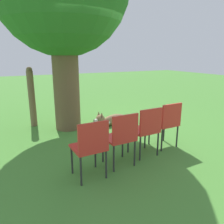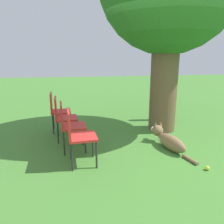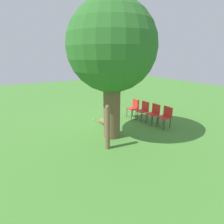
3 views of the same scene
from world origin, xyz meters
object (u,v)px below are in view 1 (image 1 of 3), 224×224
object	(u,v)px
fence_post	(32,97)
red_chair_1	(146,128)
red_chair_2	(121,136)
red_chair_3	(90,145)
dog	(111,120)
red_chair_0	(167,122)
tennis_ball	(136,117)

from	to	relation	value
fence_post	red_chair_1	world-z (taller)	fence_post
red_chair_1	fence_post	bearing A→B (deg)	27.05
fence_post	red_chair_2	world-z (taller)	fence_post
fence_post	red_chair_3	xyz separation A→B (m)	(-2.89, -0.40, -0.22)
dog	red_chair_2	bearing A→B (deg)	55.78
red_chair_3	red_chair_0	bearing A→B (deg)	-79.74
red_chair_0	tennis_ball	xyz separation A→B (m)	(1.87, -0.55, -0.48)
dog	fence_post	size ratio (longest dim) A/B	0.87
fence_post	red_chair_3	size ratio (longest dim) A/B	1.66
red_chair_1	tennis_ball	bearing A→B (deg)	-31.66
dog	red_chair_0	bearing A→B (deg)	89.56
red_chair_2	red_chair_3	xyz separation A→B (m)	(-0.13, 0.56, 0.00)
red_chair_3	tennis_ball	xyz separation A→B (m)	(2.26, -2.22, -0.48)
fence_post	red_chair_1	size ratio (longest dim) A/B	1.66
dog	red_chair_1	world-z (taller)	red_chair_1
dog	tennis_ball	size ratio (longest dim) A/B	18.39
red_chair_2	tennis_ball	size ratio (longest dim) A/B	12.79
fence_post	dog	bearing A→B (deg)	-116.44
red_chair_2	tennis_ball	world-z (taller)	red_chair_2
red_chair_0	red_chair_1	xyz separation A→B (m)	(-0.13, 0.56, 0.00)
red_chair_2	tennis_ball	xyz separation A→B (m)	(2.13, -1.66, -0.48)
red_chair_0	red_chair_2	distance (m)	1.14
red_chair_0	red_chair_1	world-z (taller)	same
fence_post	red_chair_3	bearing A→B (deg)	-172.19
red_chair_1	tennis_ball	world-z (taller)	red_chair_1
red_chair_0	red_chair_3	xyz separation A→B (m)	(-0.39, 1.67, 0.00)
red_chair_2	red_chair_3	distance (m)	0.57
fence_post	red_chair_1	distance (m)	3.04
dog	red_chair_0	distance (m)	1.72
red_chair_0	tennis_ball	bearing A→B (deg)	-19.07
dog	red_chair_0	world-z (taller)	red_chair_0
red_chair_0	red_chair_3	world-z (taller)	same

